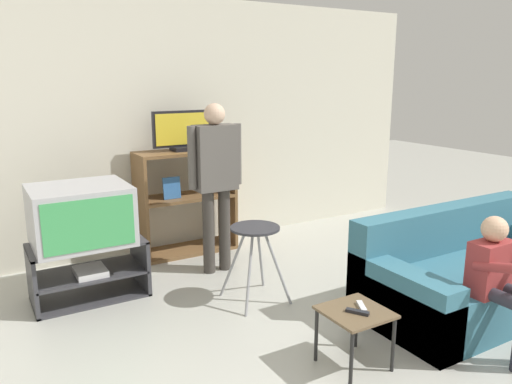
% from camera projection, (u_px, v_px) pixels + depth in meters
% --- Properties ---
extents(wall_back, '(6.40, 0.06, 2.60)m').
position_uv_depth(wall_back, '(165.00, 126.00, 5.19)').
color(wall_back, silver).
rests_on(wall_back, ground_plane).
extents(tv_stand, '(0.91, 0.49, 0.48)m').
position_uv_depth(tv_stand, '(89.00, 271.00, 4.13)').
color(tv_stand, '#38383D').
rests_on(tv_stand, ground_plane).
extents(television_main, '(0.76, 0.66, 0.48)m').
position_uv_depth(television_main, '(80.00, 215.00, 4.03)').
color(television_main, '#B2B2B7').
rests_on(television_main, tv_stand).
extents(media_shelf, '(1.00, 0.42, 1.07)m').
position_uv_depth(media_shelf, '(186.00, 201.00, 5.17)').
color(media_shelf, brown).
rests_on(media_shelf, ground_plane).
extents(television_flat, '(0.62, 0.20, 0.40)m').
position_uv_depth(television_flat, '(182.00, 132.00, 5.00)').
color(television_flat, black).
rests_on(television_flat, media_shelf).
extents(folding_stool, '(0.44, 0.45, 0.64)m').
position_uv_depth(folding_stool, '(255.00, 239.00, 4.02)').
color(folding_stool, '#99999E').
rests_on(folding_stool, ground_plane).
extents(snack_table, '(0.39, 0.39, 0.38)m').
position_uv_depth(snack_table, '(355.00, 319.00, 3.12)').
color(snack_table, brown).
rests_on(snack_table, ground_plane).
extents(remote_control_black, '(0.11, 0.14, 0.02)m').
position_uv_depth(remote_control_black, '(357.00, 312.00, 3.07)').
color(remote_control_black, '#232328').
rests_on(remote_control_black, snack_table).
extents(remote_control_white, '(0.10, 0.14, 0.02)m').
position_uv_depth(remote_control_white, '(362.00, 306.00, 3.14)').
color(remote_control_white, silver).
rests_on(remote_control_white, snack_table).
extents(couch, '(1.95, 0.91, 0.76)m').
position_uv_depth(couch, '(474.00, 275.00, 3.98)').
color(couch, teal).
rests_on(couch, ground_plane).
extents(person_standing_adult, '(0.53, 0.20, 1.58)m').
position_uv_depth(person_standing_adult, '(216.00, 172.00, 4.55)').
color(person_standing_adult, '#3D3833').
rests_on(person_standing_adult, ground_plane).
extents(person_seated_child, '(0.33, 0.43, 0.93)m').
position_uv_depth(person_seated_child, '(501.00, 276.00, 3.24)').
color(person_seated_child, '#2D2D38').
rests_on(person_seated_child, ground_plane).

